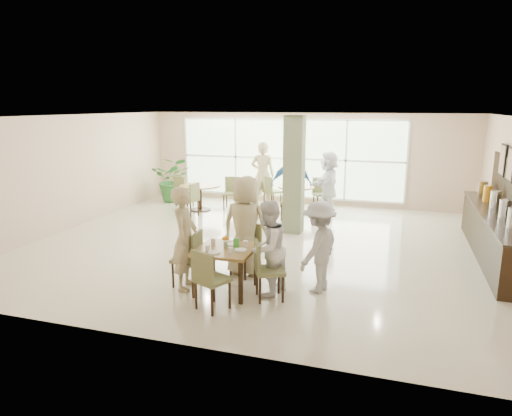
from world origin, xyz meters
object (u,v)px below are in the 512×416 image
(round_table_left, at_px, (200,190))
(teen_far, at_px, (246,226))
(buffet_counter, at_px, (495,231))
(teen_standing, at_px, (319,247))
(adult_b, at_px, (328,183))
(potted_plant, at_px, (174,179))
(teen_right, at_px, (268,248))
(teen_left, at_px, (185,238))
(adult_a, at_px, (291,184))
(main_table, at_px, (226,254))
(round_table_right, at_px, (296,193))
(adult_standing, at_px, (263,174))

(round_table_left, xyz_separation_m, teen_far, (2.93, -4.52, 0.32))
(round_table_left, bearing_deg, buffet_counter, -16.27)
(teen_standing, bearing_deg, adult_b, -155.23)
(adult_b, bearing_deg, round_table_left, -73.43)
(round_table_left, distance_m, potted_plant, 1.61)
(teen_right, bearing_deg, adult_b, -162.84)
(teen_left, relative_size, adult_b, 0.97)
(adult_a, relative_size, adult_b, 1.05)
(adult_a, bearing_deg, potted_plant, 150.24)
(main_table, xyz_separation_m, round_table_right, (-0.15, 6.03, -0.10))
(round_table_left, xyz_separation_m, round_table_right, (2.72, 0.66, -0.03))
(teen_standing, relative_size, adult_standing, 0.78)
(adult_b, bearing_deg, potted_plant, -86.40)
(main_table, bearing_deg, potted_plant, 123.64)
(potted_plant, relative_size, teen_left, 0.82)
(main_table, height_order, round_table_right, same)
(teen_standing, relative_size, adult_a, 0.81)
(main_table, height_order, adult_b, adult_b)
(adult_a, bearing_deg, teen_left, -111.10)
(round_table_right, xyz_separation_m, adult_standing, (-1.13, 0.41, 0.42))
(adult_a, relative_size, adult_standing, 0.95)
(round_table_right, distance_m, teen_far, 5.19)
(main_table, xyz_separation_m, round_table_left, (-2.87, 5.38, -0.07))
(teen_far, relative_size, teen_right, 1.16)
(potted_plant, bearing_deg, round_table_left, -34.93)
(teen_left, distance_m, adult_b, 6.20)
(teen_right, bearing_deg, adult_standing, -144.69)
(round_table_right, distance_m, buffet_counter, 5.48)
(main_table, xyz_separation_m, adult_b, (0.78, 5.97, 0.24))
(teen_left, height_order, adult_standing, adult_standing)
(teen_standing, bearing_deg, potted_plant, -118.07)
(round_table_right, xyz_separation_m, adult_a, (0.04, -0.83, 0.38))
(buffet_counter, bearing_deg, adult_b, 143.84)
(teen_standing, height_order, adult_b, adult_b)
(adult_b, bearing_deg, teen_standing, 14.37)
(round_table_left, bearing_deg, adult_a, -3.62)
(round_table_left, distance_m, round_table_right, 2.80)
(teen_far, distance_m, adult_a, 4.35)
(round_table_right, bearing_deg, main_table, -88.56)
(round_table_left, bearing_deg, main_table, -61.89)
(potted_plant, bearing_deg, teen_left, -61.20)
(teen_standing, xyz_separation_m, adult_b, (-0.67, 5.49, 0.13))
(round_table_right, height_order, adult_a, adult_a)
(teen_far, bearing_deg, round_table_right, -83.60)
(teen_right, bearing_deg, buffet_counter, 146.93)
(buffet_counter, relative_size, teen_right, 3.00)
(main_table, bearing_deg, teen_far, 86.28)
(main_table, distance_m, teen_left, 0.73)
(teen_far, bearing_deg, adult_standing, -72.45)
(round_table_left, bearing_deg, potted_plant, 145.07)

